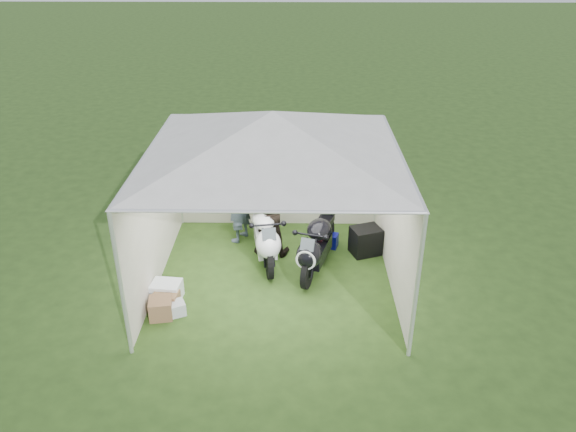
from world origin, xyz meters
name	(u,v)px	position (x,y,z in m)	size (l,w,h in m)	color
ground	(275,277)	(0.00, 0.00, 0.00)	(80.00, 80.00, 0.00)	#243C14
canopy_tent	(273,137)	(0.00, 0.03, 2.58)	(5.66, 5.66, 3.00)	silver
motorcycle_white	(265,234)	(-0.18, 0.57, 0.54)	(0.63, 1.96, 0.97)	black
motorcycle_black	(317,244)	(0.73, 0.24, 0.53)	(0.82, 1.86, 0.94)	black
paddock_stand	(328,240)	(0.99, 1.07, 0.14)	(0.36, 0.23, 0.27)	#1113B7
person_dark_jacket	(266,211)	(-0.18, 0.83, 0.88)	(0.86, 0.67, 1.76)	black
person_blue_jacket	(239,201)	(-0.73, 1.33, 0.82)	(0.60, 0.39, 1.64)	slate
equipment_box	(366,241)	(1.67, 0.84, 0.26)	(0.52, 0.42, 0.52)	black
crate_0	(167,291)	(-1.75, -0.69, 0.16)	(0.47, 0.37, 0.31)	silver
crate_1	(161,308)	(-1.75, -1.16, 0.16)	(0.35, 0.35, 0.32)	brown
crate_2	(175,309)	(-1.53, -1.10, 0.11)	(0.30, 0.25, 0.22)	#B6BBBF
crate_3	(166,300)	(-1.72, -0.89, 0.13)	(0.40, 0.28, 0.26)	brown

